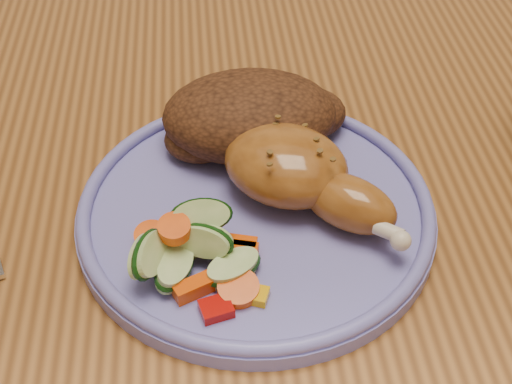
% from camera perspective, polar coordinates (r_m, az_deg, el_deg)
% --- Properties ---
extents(dining_table, '(0.90, 1.40, 0.75)m').
position_cam_1_polar(dining_table, '(0.68, 7.12, 1.39)').
color(dining_table, brown).
rests_on(dining_table, ground).
extents(chair_far, '(0.42, 0.42, 0.91)m').
position_cam_1_polar(chair_far, '(1.28, 1.28, 14.30)').
color(chair_far, '#4C2D16').
rests_on(chair_far, ground).
extents(plate, '(0.25, 0.25, 0.01)m').
position_cam_1_polar(plate, '(0.51, 0.00, -1.74)').
color(plate, '#6A67BA').
rests_on(plate, dining_table).
extents(plate_rim, '(0.25, 0.25, 0.01)m').
position_cam_1_polar(plate_rim, '(0.50, 0.00, -0.84)').
color(plate_rim, '#6A67BA').
rests_on(plate_rim, plate).
extents(chicken_leg, '(0.14, 0.13, 0.05)m').
position_cam_1_polar(chicken_leg, '(0.49, 3.60, 1.45)').
color(chicken_leg, '#985A20').
rests_on(chicken_leg, plate).
extents(rice_pilaf, '(0.14, 0.10, 0.06)m').
position_cam_1_polar(rice_pilaf, '(0.54, -0.23, 6.03)').
color(rice_pilaf, '#4A2612').
rests_on(rice_pilaf, plate).
extents(vegetable_pile, '(0.10, 0.09, 0.05)m').
position_cam_1_polar(vegetable_pile, '(0.46, -5.03, -4.78)').
color(vegetable_pile, '#A50A05').
rests_on(vegetable_pile, plate).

